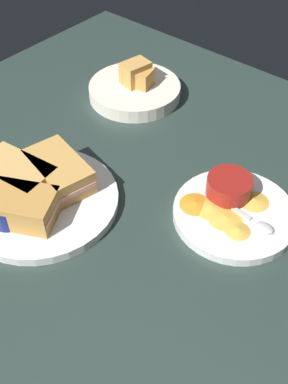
{
  "coord_description": "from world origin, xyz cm",
  "views": [
    {
      "loc": [
        41.76,
        -42.43,
        60.85
      ],
      "look_at": [
        4.19,
        2.16,
        3.0
      ],
      "focal_mm": 44.75,
      "sensor_mm": 36.0,
      "label": 1
    }
  ],
  "objects_px": {
    "plate_sandwich_main": "(41,201)",
    "ramekin_dark_sauce": "(9,208)",
    "spoon_by_dark_ramekin": "(43,202)",
    "ramekin_light_gravy": "(229,186)",
    "sandwich_half_extra": "(16,206)",
    "sandwich_half_near": "(59,171)",
    "sandwich_half_far": "(17,176)",
    "bread_basket_rear": "(135,88)",
    "spoon_by_gravy_ramekin": "(258,224)",
    "plate_chips_companion": "(234,214)"
  },
  "relations": [
    {
      "from": "plate_sandwich_main",
      "to": "ramekin_dark_sauce",
      "type": "bearing_deg",
      "value": -94.04
    },
    {
      "from": "spoon_by_dark_ramekin",
      "to": "ramekin_light_gravy",
      "type": "relative_size",
      "value": 1.24
    },
    {
      "from": "plate_sandwich_main",
      "to": "sandwich_half_extra",
      "type": "height_order",
      "value": "sandwich_half_extra"
    },
    {
      "from": "spoon_by_dark_ramekin",
      "to": "ramekin_light_gravy",
      "type": "xyz_separation_m",
      "value": [
        0.23,
        0.23,
        0.02
      ]
    },
    {
      "from": "sandwich_half_near",
      "to": "spoon_by_dark_ramekin",
      "type": "bearing_deg",
      "value": -72.33
    },
    {
      "from": "plate_sandwich_main",
      "to": "ramekin_light_gravy",
      "type": "bearing_deg",
      "value": 41.77
    },
    {
      "from": "plate_sandwich_main",
      "to": "sandwich_half_far",
      "type": "bearing_deg",
      "value": -175.04
    },
    {
      "from": "sandwich_half_far",
      "to": "ramekin_dark_sauce",
      "type": "xyz_separation_m",
      "value": [
        0.05,
        -0.06,
        -0.0
      ]
    },
    {
      "from": "bread_basket_rear",
      "to": "sandwich_half_near",
      "type": "bearing_deg",
      "value": -73.6
    },
    {
      "from": "ramekin_light_gravy",
      "to": "spoon_by_gravy_ramekin",
      "type": "height_order",
      "value": "ramekin_light_gravy"
    },
    {
      "from": "plate_sandwich_main",
      "to": "ramekin_dark_sauce",
      "type": "xyz_separation_m",
      "value": [
        -0.0,
        -0.06,
        0.03
      ]
    },
    {
      "from": "sandwich_half_far",
      "to": "plate_chips_companion",
      "type": "distance_m",
      "value": 0.38
    },
    {
      "from": "sandwich_half_far",
      "to": "spoon_by_dark_ramekin",
      "type": "distance_m",
      "value": 0.07
    },
    {
      "from": "sandwich_half_far",
      "to": "ramekin_light_gravy",
      "type": "height_order",
      "value": "sandwich_half_far"
    },
    {
      "from": "spoon_by_gravy_ramekin",
      "to": "bread_basket_rear",
      "type": "distance_m",
      "value": 0.45
    },
    {
      "from": "sandwich_half_near",
      "to": "spoon_by_gravy_ramekin",
      "type": "bearing_deg",
      "value": 22.74
    },
    {
      "from": "spoon_by_dark_ramekin",
      "to": "spoon_by_gravy_ramekin",
      "type": "height_order",
      "value": "same"
    },
    {
      "from": "spoon_by_dark_ramekin",
      "to": "ramekin_light_gravy",
      "type": "distance_m",
      "value": 0.32
    },
    {
      "from": "sandwich_half_near",
      "to": "ramekin_light_gravy",
      "type": "xyz_separation_m",
      "value": [
        0.25,
        0.17,
        -0.0
      ]
    },
    {
      "from": "plate_sandwich_main",
      "to": "sandwich_half_near",
      "type": "height_order",
      "value": "sandwich_half_near"
    },
    {
      "from": "bread_basket_rear",
      "to": "plate_sandwich_main",
      "type": "bearing_deg",
      "value": -75.16
    },
    {
      "from": "plate_sandwich_main",
      "to": "spoon_by_dark_ramekin",
      "type": "xyz_separation_m",
      "value": [
        0.01,
        -0.01,
        0.01
      ]
    },
    {
      "from": "spoon_by_dark_ramekin",
      "to": "sandwich_half_far",
      "type": "bearing_deg",
      "value": 177.77
    },
    {
      "from": "sandwich_half_near",
      "to": "ramekin_light_gravy",
      "type": "height_order",
      "value": "sandwich_half_near"
    },
    {
      "from": "plate_sandwich_main",
      "to": "bread_basket_rear",
      "type": "height_order",
      "value": "bread_basket_rear"
    },
    {
      "from": "sandwich_half_near",
      "to": "plate_sandwich_main",
      "type": "bearing_deg",
      "value": -85.04
    },
    {
      "from": "plate_sandwich_main",
      "to": "sandwich_half_far",
      "type": "relative_size",
      "value": 1.93
    },
    {
      "from": "sandwich_half_far",
      "to": "ramekin_dark_sauce",
      "type": "distance_m",
      "value": 0.07
    },
    {
      "from": "spoon_by_gravy_ramekin",
      "to": "bread_basket_rear",
      "type": "relative_size",
      "value": 0.49
    },
    {
      "from": "sandwich_half_extra",
      "to": "ramekin_dark_sauce",
      "type": "distance_m",
      "value": 0.01
    },
    {
      "from": "spoon_by_dark_ramekin",
      "to": "spoon_by_gravy_ramekin",
      "type": "distance_m",
      "value": 0.36
    },
    {
      "from": "ramekin_light_gravy",
      "to": "ramekin_dark_sauce",
      "type": "bearing_deg",
      "value": -131.69
    },
    {
      "from": "ramekin_light_gravy",
      "to": "sandwich_half_near",
      "type": "bearing_deg",
      "value": -146.15
    },
    {
      "from": "sandwich_half_near",
      "to": "bread_basket_rear",
      "type": "height_order",
      "value": "bread_basket_rear"
    },
    {
      "from": "plate_sandwich_main",
      "to": "ramekin_light_gravy",
      "type": "relative_size",
      "value": 3.44
    },
    {
      "from": "plate_sandwich_main",
      "to": "plate_chips_companion",
      "type": "distance_m",
      "value": 0.34
    },
    {
      "from": "plate_sandwich_main",
      "to": "plate_chips_companion",
      "type": "height_order",
      "value": "same"
    },
    {
      "from": "sandwich_half_extra",
      "to": "ramekin_light_gravy",
      "type": "bearing_deg",
      "value": 48.34
    },
    {
      "from": "plate_sandwich_main",
      "to": "ramekin_light_gravy",
      "type": "height_order",
      "value": "ramekin_light_gravy"
    },
    {
      "from": "plate_sandwich_main",
      "to": "spoon_by_dark_ramekin",
      "type": "bearing_deg",
      "value": -26.4
    },
    {
      "from": "ramekin_dark_sauce",
      "to": "spoon_by_gravy_ramekin",
      "type": "xyz_separation_m",
      "value": [
        0.33,
        0.25,
        -0.02
      ]
    },
    {
      "from": "spoon_by_gravy_ramekin",
      "to": "sandwich_half_far",
      "type": "bearing_deg",
      "value": -152.71
    },
    {
      "from": "ramekin_dark_sauce",
      "to": "spoon_by_gravy_ramekin",
      "type": "height_order",
      "value": "ramekin_dark_sauce"
    },
    {
      "from": "ramekin_dark_sauce",
      "to": "spoon_by_dark_ramekin",
      "type": "bearing_deg",
      "value": 71.11
    },
    {
      "from": "sandwich_half_near",
      "to": "sandwich_half_far",
      "type": "height_order",
      "value": "same"
    },
    {
      "from": "sandwich_half_extra",
      "to": "bread_basket_rear",
      "type": "height_order",
      "value": "bread_basket_rear"
    },
    {
      "from": "sandwich_half_near",
      "to": "spoon_by_dark_ramekin",
      "type": "xyz_separation_m",
      "value": [
        0.02,
        -0.06,
        -0.02
      ]
    },
    {
      "from": "sandwich_half_near",
      "to": "sandwich_half_far",
      "type": "distance_m",
      "value": 0.07
    },
    {
      "from": "plate_sandwich_main",
      "to": "ramekin_dark_sauce",
      "type": "distance_m",
      "value": 0.07
    },
    {
      "from": "sandwich_half_far",
      "to": "plate_chips_companion",
      "type": "relative_size",
      "value": 0.67
    }
  ]
}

